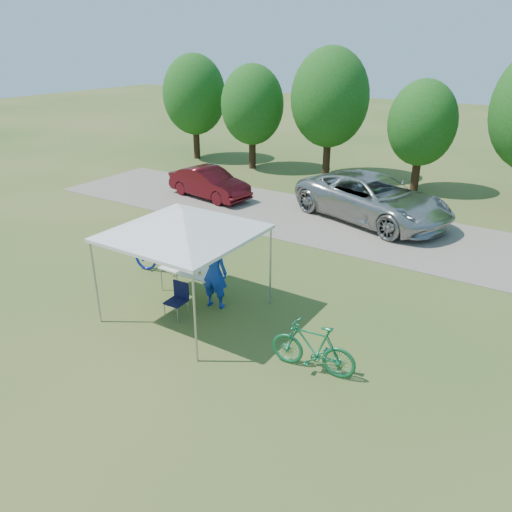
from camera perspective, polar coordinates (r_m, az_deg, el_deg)
The scene contains 13 objects.
ground at distance 12.75m, azimuth -7.74°, elevation -6.39°, with size 100.00×100.00×0.00m, color #2D5119.
gravel_strip at distance 18.95m, azimuth 7.96°, elevation 3.87°, with size 24.00×5.00×0.02m, color gray.
canopy at distance 11.67m, azimuth -8.44°, elevation 4.97°, with size 4.53×4.53×3.00m.
treeline at distance 23.77m, azimuth 14.30°, elevation 16.14°, with size 24.89×4.28×6.30m.
folding_table at distance 13.35m, azimuth -7.45°, elevation -1.77°, with size 1.70×0.71×0.70m.
folding_chair at distance 12.41m, azimuth -8.86°, elevation -4.61°, with size 0.47×0.48×0.89m.
cooler at distance 13.49m, azimuth -8.71°, elevation -0.57°, with size 0.47×0.32×0.34m.
ice_cream_cup at distance 13.09m, azimuth -6.47°, elevation -1.91°, with size 0.08×0.08×0.06m, color gold.
cyclist at distance 12.53m, azimuth -4.81°, elevation -1.89°, with size 0.70×0.46×1.91m, color #13339E.
bike_blue at distance 14.67m, azimuth -10.25°, elevation 0.01°, with size 0.73×2.11×1.11m, color #112297.
bike_green at distance 10.39m, azimuth 6.52°, elevation -10.36°, with size 0.52×1.83×1.10m, color #17683F.
minivan at distance 19.22m, azimuth 13.20°, elevation 6.44°, with size 2.80×6.08×1.69m, color #A7A8A4.
sedan at distance 21.68m, azimuth -5.36°, elevation 8.32°, with size 1.35×3.87×1.28m, color #490C11.
Camera 1 is at (7.35, -8.29, 6.32)m, focal length 35.00 mm.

